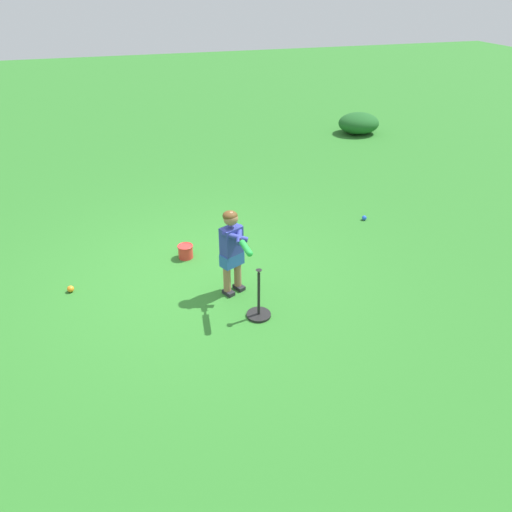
# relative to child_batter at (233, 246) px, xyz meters

# --- Properties ---
(ground_plane) EXTENTS (40.00, 40.00, 0.00)m
(ground_plane) POSITION_rel_child_batter_xyz_m (-0.51, -0.36, -0.65)
(ground_plane) COLOR #2D7528
(child_batter) EXTENTS (0.78, 0.33, 1.08)m
(child_batter) POSITION_rel_child_batter_xyz_m (0.00, 0.00, 0.00)
(child_batter) COLOR #232328
(child_batter) RESTS_ON ground
(play_ball_near_batter) EXTENTS (0.08, 0.08, 0.08)m
(play_ball_near_batter) POSITION_rel_child_batter_xyz_m (-0.59, -1.92, -0.61)
(play_ball_near_batter) COLOR orange
(play_ball_near_batter) RESTS_ON ground
(play_ball_midfield) EXTENTS (0.08, 0.08, 0.08)m
(play_ball_midfield) POSITION_rel_child_batter_xyz_m (-1.37, 2.49, -0.61)
(play_ball_midfield) COLOR blue
(play_ball_midfield) RESTS_ON ground
(batting_tee) EXTENTS (0.28, 0.28, 0.62)m
(batting_tee) POSITION_rel_child_batter_xyz_m (0.55, 0.15, -0.55)
(batting_tee) COLOR black
(batting_tee) RESTS_ON ground
(toy_bucket) EXTENTS (0.22, 0.22, 0.19)m
(toy_bucket) POSITION_rel_child_batter_xyz_m (-1.01, -0.42, -0.55)
(toy_bucket) COLOR red
(toy_bucket) RESTS_ON ground
(shrub_left_background) EXTENTS (0.88, 0.99, 0.49)m
(shrub_left_background) POSITION_rel_child_batter_xyz_m (-5.76, 4.60, -0.40)
(shrub_left_background) COLOR #1E5B23
(shrub_left_background) RESTS_ON ground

